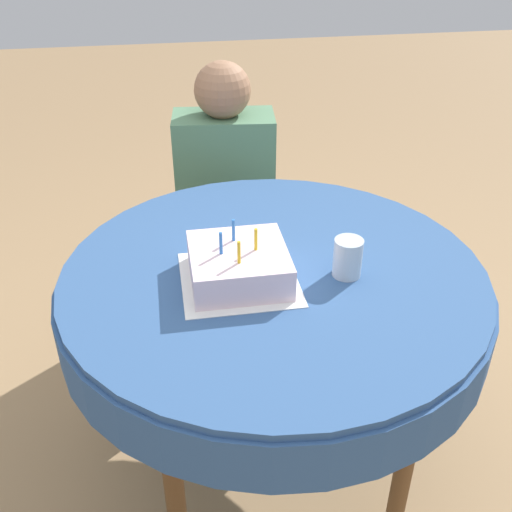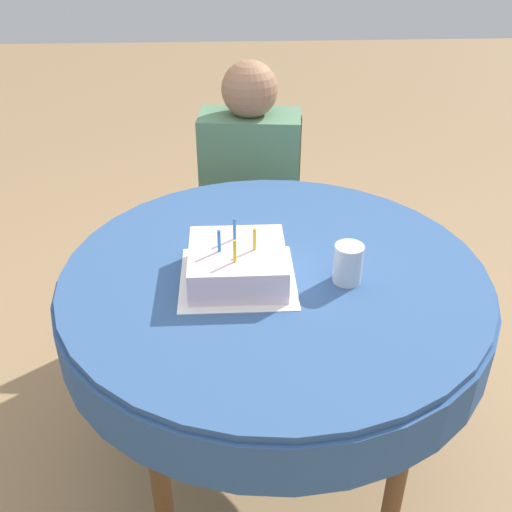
{
  "view_description": "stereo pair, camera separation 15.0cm",
  "coord_description": "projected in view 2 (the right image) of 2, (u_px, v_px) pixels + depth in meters",
  "views": [
    {
      "loc": [
        -0.26,
        -1.26,
        1.61
      ],
      "look_at": [
        -0.05,
        -0.01,
        0.81
      ],
      "focal_mm": 42.0,
      "sensor_mm": 36.0,
      "label": 1
    },
    {
      "loc": [
        -0.11,
        -1.28,
        1.61
      ],
      "look_at": [
        -0.05,
        -0.01,
        0.81
      ],
      "focal_mm": 42.0,
      "sensor_mm": 36.0,
      "label": 2
    }
  ],
  "objects": [
    {
      "name": "person",
      "position": [
        250.0,
        180.0,
        2.24
      ],
      "size": [
        0.38,
        0.32,
        1.09
      ],
      "rotation": [
        0.0,
        0.0,
        -0.11
      ],
      "color": "#9E7051",
      "rests_on": "ground_plane"
    },
    {
      "name": "birthday_cake",
      "position": [
        237.0,
        263.0,
        1.48
      ],
      "size": [
        0.24,
        0.24,
        0.14
      ],
      "color": "silver",
      "rests_on": "dining_table"
    },
    {
      "name": "dining_table",
      "position": [
        274.0,
        298.0,
        1.58
      ],
      "size": [
        1.11,
        1.11,
        0.76
      ],
      "color": "#335689",
      "rests_on": "ground_plane"
    },
    {
      "name": "napkin",
      "position": [
        238.0,
        278.0,
        1.5
      ],
      "size": [
        0.29,
        0.29,
        0.0
      ],
      "color": "white",
      "rests_on": "dining_table"
    },
    {
      "name": "ground_plane",
      "position": [
        270.0,
        464.0,
        1.94
      ],
      "size": [
        12.0,
        12.0,
        0.0
      ],
      "primitive_type": "plane",
      "color": "#A37F56"
    },
    {
      "name": "drinking_glass",
      "position": [
        348.0,
        263.0,
        1.47
      ],
      "size": [
        0.07,
        0.07,
        0.1
      ],
      "color": "silver",
      "rests_on": "dining_table"
    },
    {
      "name": "chair",
      "position": [
        252.0,
        216.0,
        2.43
      ],
      "size": [
        0.47,
        0.47,
        0.83
      ],
      "rotation": [
        0.0,
        0.0,
        -0.11
      ],
      "color": "#4C331E",
      "rests_on": "ground_plane"
    }
  ]
}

